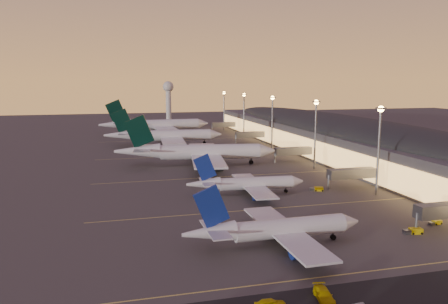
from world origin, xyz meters
TOP-DOWN VIEW (x-y plane):
  - ground at (0.00, 0.00)m, footprint 700.00×700.00m
  - airliner_narrow_south at (-6.92, -29.65)m, footprint 37.56×33.42m
  - airliner_narrow_north at (-0.39, 10.14)m, footprint 35.03×31.34m
  - airliner_wide_near at (-5.82, 57.91)m, footprint 62.96×57.93m
  - airliner_wide_mid at (-11.42, 115.26)m, footprint 60.15×54.92m
  - airliner_wide_far at (-10.77, 165.44)m, footprint 68.22×62.09m
  - terminal_building at (61.84, 72.47)m, footprint 56.35×255.00m
  - light_masts at (36.00, 65.00)m, footprint 2.20×217.20m
  - radar_tower at (10.00, 260.00)m, footprint 9.00×9.00m
  - lane_markings at (0.00, 40.00)m, footprint 90.00×180.36m
  - baggage_tug_a at (24.92, -30.55)m, footprint 4.21×2.24m
  - baggage_tug_b at (34.01, -26.49)m, footprint 3.37×1.73m
  - baggage_tug_c at (21.68, 8.94)m, footprint 4.31×2.81m
  - service_van_d at (-7.75, -52.19)m, footprint 3.21×5.93m
  - service_van_f at (-16.57, -52.71)m, footprint 4.78×2.06m

SIDE VIEW (x-z plane):
  - ground at x=0.00m, z-range 0.00..0.00m
  - lane_markings at x=0.00m, z-range 0.01..0.01m
  - baggage_tug_b at x=34.01m, z-range -0.04..0.92m
  - baggage_tug_a at x=24.92m, z-range -0.05..1.14m
  - baggage_tug_c at x=21.68m, z-range -0.05..1.15m
  - service_van_f at x=-16.57m, z-range 0.00..1.61m
  - service_van_d at x=-7.75m, z-range 0.00..1.63m
  - airliner_narrow_north at x=-0.39m, z-range -3.02..9.49m
  - airliner_narrow_south at x=-6.92m, z-range -3.25..10.22m
  - airliner_wide_mid at x=-11.42m, z-range -4.67..14.57m
  - airliner_wide_near at x=-5.82m, z-range -4.89..15.27m
  - airliner_wide_far at x=-10.77m, z-range -5.30..16.55m
  - terminal_building at x=61.84m, z-range 0.05..17.51m
  - light_masts at x=36.00m, z-range 4.60..30.50m
  - radar_tower at x=10.00m, z-range 5.62..38.12m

